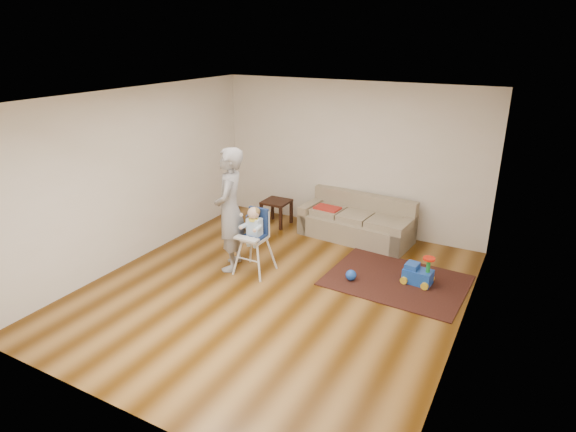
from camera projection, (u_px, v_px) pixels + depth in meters
The scene contains 9 objects.
ground at pixel (275, 290), 6.89m from camera, with size 5.50×5.50×0.00m, color #4A2907.
room_envelope at pixel (292, 154), 6.66m from camera, with size 5.04×5.52×2.72m.
sofa at pixel (356, 219), 8.50m from camera, with size 2.03×0.98×0.76m.
side_table at pixel (276, 213), 9.19m from camera, with size 0.48×0.48×0.48m, color black, non-canonical shape.
area_rug at pixel (396, 280), 7.14m from camera, with size 1.97×1.48×0.02m, color black.
ride_on_toy at pixel (419, 269), 6.98m from camera, with size 0.41×0.29×0.44m, color blue, non-canonical shape.
toy_ball at pixel (351, 275), 7.11m from camera, with size 0.16×0.16×0.16m, color blue.
high_chair at pixel (254, 241), 7.25m from camera, with size 0.49×0.49×1.06m.
adult at pixel (230, 210), 7.24m from camera, with size 0.69×0.46×1.91m, color #949497.
Camera 1 is at (3.06, -5.25, 3.43)m, focal length 30.00 mm.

